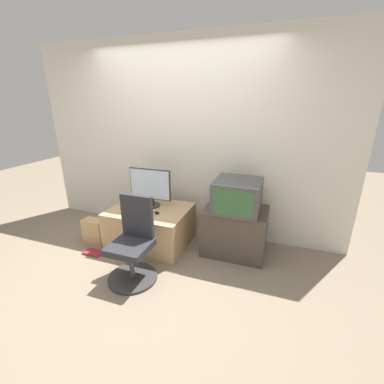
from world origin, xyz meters
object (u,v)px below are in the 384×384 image
Objects in this scene: office_chair at (133,247)px; mouse at (157,213)px; book at (93,253)px; main_monitor at (150,188)px; keyboard at (143,210)px; crt_tv at (237,196)px; cardboard_box_lower at (95,231)px.

mouse is at bearing 89.86° from office_chair.
book is (-0.73, 0.20, -0.35)m from office_chair.
book is at bearing -133.73° from main_monitor.
keyboard is 0.21m from mouse.
book is (-0.52, -0.39, -0.50)m from keyboard.
crt_tv is (0.93, 0.25, 0.25)m from mouse.
crt_tv is 1.56× the size of cardboard_box_lower.
main_monitor is at bearing -177.61° from crt_tv.
office_chair is 0.84m from book.
main_monitor reaches higher than cardboard_box_lower.
mouse is (0.21, -0.03, 0.01)m from keyboard.
main_monitor is 1.08m from book.
main_monitor is at bearing 46.27° from book.
mouse is 0.96m from book.
office_chair is 3.77× the size of book.
crt_tv is 2.22× the size of book.
office_chair is 2.65× the size of cardboard_box_lower.
cardboard_box_lower is (-0.87, 0.43, -0.19)m from office_chair.
crt_tv is at bearing 2.39° from main_monitor.
mouse is 0.07× the size of office_chair.
mouse is 0.11× the size of crt_tv.
cardboard_box_lower is at bearing -166.38° from keyboard.
main_monitor is 1.08× the size of crt_tv.
book is at bearing -58.42° from cardboard_box_lower.
office_chair reaches higher than mouse.
book is at bearing -143.39° from keyboard.
crt_tv is at bearing 11.22° from keyboard.
book is (-1.67, -0.62, -0.76)m from crt_tv.
main_monitor reaches higher than crt_tv.
book is (-0.74, -0.36, -0.51)m from mouse.
main_monitor is 0.63× the size of office_chair.
keyboard is 5.01× the size of mouse.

